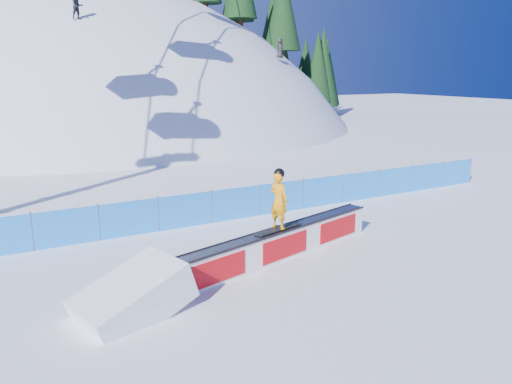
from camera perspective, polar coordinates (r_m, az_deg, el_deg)
ground at (r=16.23m, az=11.39°, el=-6.08°), size 160.00×160.00×0.00m
snow_hill at (r=59.30m, az=-17.12°, el=-10.20°), size 64.00×64.00×64.00m
treeline at (r=60.93m, az=2.73°, el=18.38°), size 19.12×12.17×19.67m
safety_fence at (r=19.53m, az=2.95°, el=-0.60°), size 22.05×0.05×1.30m
rail_box at (r=14.74m, az=2.66°, el=-5.98°), size 7.65×2.53×0.93m
snow_ramp at (r=12.14m, az=-13.79°, el=-13.24°), size 2.92×2.23×1.62m
snowboarder at (r=14.31m, az=2.62°, el=-0.88°), size 1.75×0.75×1.81m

